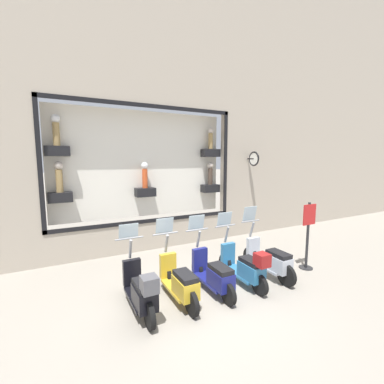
% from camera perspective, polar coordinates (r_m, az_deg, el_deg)
% --- Properties ---
extents(ground_plane, '(120.00, 120.00, 0.00)m').
position_cam_1_polar(ground_plane, '(5.85, 1.63, -23.00)').
color(ground_plane, gray).
extents(building_facade, '(1.19, 36.00, 10.82)m').
position_cam_1_polar(building_facade, '(8.78, -10.68, 24.34)').
color(building_facade, '#ADA08E').
rests_on(building_facade, ground_plane).
extents(scooter_silver_0, '(1.81, 0.61, 1.67)m').
position_cam_1_polar(scooter_silver_0, '(6.94, 16.90, -14.24)').
color(scooter_silver_0, black).
rests_on(scooter_silver_0, ground_plane).
extents(scooter_teal_1, '(1.79, 0.60, 1.59)m').
position_cam_1_polar(scooter_teal_1, '(6.37, 11.77, -15.89)').
color(scooter_teal_1, black).
rests_on(scooter_teal_1, ground_plane).
extents(scooter_navy_2, '(1.79, 0.60, 1.60)m').
position_cam_1_polar(scooter_navy_2, '(5.99, 4.84, -17.76)').
color(scooter_navy_2, black).
rests_on(scooter_navy_2, ground_plane).
extents(scooter_yellow_3, '(1.80, 0.60, 1.61)m').
position_cam_1_polar(scooter_yellow_3, '(5.63, -2.79, -19.31)').
color(scooter_yellow_3, black).
rests_on(scooter_yellow_3, ground_plane).
extents(scooter_black_4, '(1.80, 0.60, 1.57)m').
position_cam_1_polar(scooter_black_4, '(5.31, -11.25, -20.66)').
color(scooter_black_4, black).
rests_on(scooter_black_4, ground_plane).
extents(shop_sign_post, '(0.36, 0.45, 1.82)m').
position_cam_1_polar(shop_sign_post, '(7.62, 24.38, -8.29)').
color(shop_sign_post, '#232326').
rests_on(shop_sign_post, ground_plane).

